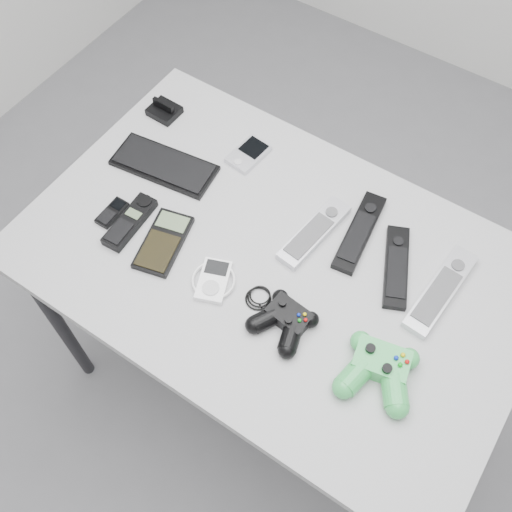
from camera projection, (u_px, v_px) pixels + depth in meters
The scene contains 15 objects.
floor at pixel (296, 375), 2.07m from camera, with size 3.50×3.50×0.00m, color slate.
desk at pixel (275, 273), 1.45m from camera, with size 1.18×0.76×0.79m.
pda_keyboard at pixel (164, 165), 1.53m from camera, with size 0.27×0.11×0.02m, color black.
dock_bracket at pixel (164, 108), 1.62m from camera, with size 0.08×0.07×0.04m, color black.
pda at pixel (248, 154), 1.55m from camera, with size 0.07×0.11×0.02m, color silver.
remote_silver_a at pixel (314, 232), 1.42m from camera, with size 0.06×0.22×0.02m, color silver.
remote_black_a at pixel (360, 232), 1.42m from camera, with size 0.05×0.23×0.02m, color black.
remote_black_b at pixel (396, 266), 1.37m from camera, with size 0.05×0.22×0.02m, color black.
remote_silver_b at pixel (441, 290), 1.34m from camera, with size 0.06×0.25×0.03m, color silver.
mobile_phone at pixel (112, 213), 1.45m from camera, with size 0.04×0.09×0.01m, color black.
cordless_handset at pixel (130, 222), 1.43m from camera, with size 0.05×0.16×0.03m, color black.
calculator at pixel (163, 242), 1.41m from camera, with size 0.09×0.17×0.02m, color black.
mp3_player at pixel (214, 280), 1.35m from camera, with size 0.10×0.11×0.02m, color white.
controller_black at pixel (285, 319), 1.29m from camera, with size 0.22×0.14×0.04m, color black, non-canonical shape.
controller_green at pixel (379, 368), 1.23m from camera, with size 0.16×0.17×0.05m, color green, non-canonical shape.
Camera 1 is at (0.29, -0.68, 1.99)m, focal length 42.00 mm.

